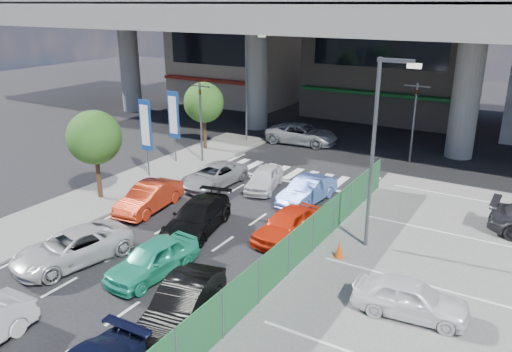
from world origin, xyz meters
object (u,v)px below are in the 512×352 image
Objects in this scene: traffic_light_left at (200,103)px; sedan_white_mid_left at (72,247)px; signboard_near at (146,127)px; street_lamp_left at (248,78)px; wagon_silver_front_left at (213,176)px; tree_far at (204,103)px; traffic_cone at (339,249)px; crossing_wagon_silver at (302,134)px; tree_near at (94,138)px; hatch_black_mid_right at (183,302)px; signboard_far at (174,117)px; sedan_black_mid at (197,217)px; parked_sedan_white at (410,298)px; sedan_white_front_mid at (264,178)px; traffic_light_right at (416,103)px; taxi_teal_mid at (153,259)px; street_lamp_right at (378,140)px; taxi_orange_right at (288,224)px; taxi_orange_left at (149,197)px; kei_truck_front_right at (307,191)px.

sedan_white_mid_left is at bearing -75.33° from traffic_light_left.
street_lamp_left is at bearing 85.01° from signboard_near.
street_lamp_left is at bearing 113.64° from wagon_silver_front_left.
tree_far reaches higher than traffic_cone.
traffic_light_left reaches higher than crossing_wagon_silver.
tree_near reaches higher than sedan_white_mid_left.
signboard_near is 15.07m from hatch_black_mid_right.
signboard_near and signboard_far have the same top height.
hatch_black_mid_right is (10.82, -10.22, -2.37)m from signboard_near.
signboard_far is at bearing 122.71° from sedan_black_mid.
wagon_silver_front_left is 14.65m from parked_sedan_white.
traffic_light_left is at bearing 146.36° from sedan_white_front_mid.
traffic_light_right is 15.08m from traffic_cone.
tree_far is 9.32m from sedan_white_front_mid.
traffic_light_left reaches higher than parked_sedan_white.
taxi_teal_mid is 20.30m from crossing_wagon_silver.
hatch_black_mid_right is 6.84m from sedan_black_mid.
taxi_orange_right is at bearing -162.83° from street_lamp_right.
street_lamp_right is at bearing -82.66° from traffic_light_right.
crossing_wagon_silver is (-8.12, 0.49, -3.20)m from traffic_light_right.
taxi_orange_left is 0.79× the size of crossing_wagon_silver.
traffic_cone is (9.13, 5.79, -0.24)m from sedan_white_mid_left.
street_lamp_left is at bearing 91.20° from traffic_light_left.
signboard_near reaches higher than taxi_teal_mid.
signboard_near reaches higher than hatch_black_mid_right.
traffic_light_left reaches higher than taxi_orange_left.
street_lamp_right is 17.15m from crossing_wagon_silver.
signboard_far is at bearing -148.57° from traffic_light_right.
traffic_light_left is at bearing 148.80° from crossing_wagon_silver.
tree_far is 17.73m from traffic_cone.
traffic_light_left is 0.65× the size of street_lamp_right.
traffic_light_left is at bearing 168.98° from kei_truck_front_right.
crossing_wagon_silver is (4.58, 11.50, -2.33)m from signboard_near.
tree_near is at bearing 158.56° from crossing_wagon_silver.
taxi_teal_mid reaches higher than kei_truck_front_right.
signboard_near reaches higher than sedan_white_mid_left.
taxi_orange_right is (10.10, -13.05, -4.08)m from street_lamp_left.
taxi_orange_right is 1.09× the size of sedan_white_front_mid.
sedan_white_mid_left is at bearing -129.04° from taxi_orange_right.
street_lamp_left is at bearing -175.17° from traffic_light_right.
hatch_black_mid_right is 12.80m from wagon_silver_front_left.
traffic_light_right is 15.38m from signboard_far.
signboard_near is at bearing -94.99° from street_lamp_left.
traffic_light_left reaches higher than taxi_teal_mid.
traffic_cone is at bearing -46.88° from street_lamp_left.
traffic_light_left is 1.09× the size of sedan_white_mid_left.
taxi_orange_right is at bearing -97.01° from traffic_light_right.
tree_near reaches higher than traffic_cone.
taxi_orange_left is (2.61, -13.78, -4.08)m from street_lamp_left.
sedan_white_mid_left is at bearing -68.40° from signboard_far.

